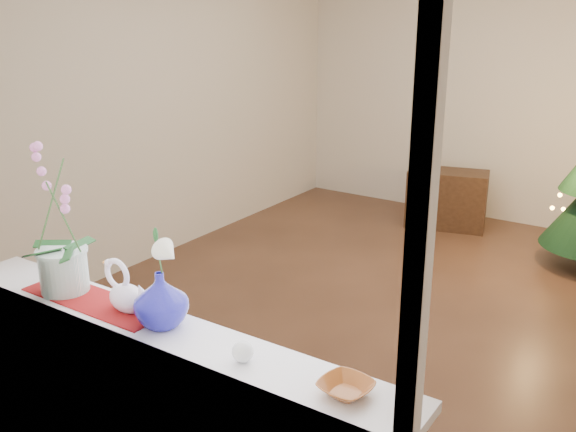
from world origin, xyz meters
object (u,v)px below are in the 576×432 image
at_px(blue_vase, 161,296).
at_px(side_table, 447,199).
at_px(paperweight, 243,352).
at_px(orchid_pot, 58,221).
at_px(swan, 127,288).
at_px(amber_dish, 346,389).

bearing_deg(blue_vase, side_table, 95.69).
xyz_separation_m(paperweight, side_table, (-0.85, 4.38, -0.67)).
xyz_separation_m(blue_vase, paperweight, (0.42, -0.04, -0.09)).
bearing_deg(paperweight, orchid_pot, 178.29).
height_order(orchid_pot, side_table, orchid_pot).
xyz_separation_m(swan, amber_dish, (1.02, -0.02, -0.08)).
relative_size(orchid_pot, swan, 2.67).
relative_size(swan, amber_dish, 1.67).
bearing_deg(orchid_pot, swan, 3.11).
distance_m(swan, paperweight, 0.63).
bearing_deg(side_table, orchid_pot, -106.15).
bearing_deg(amber_dish, blue_vase, 179.27).
distance_m(paperweight, side_table, 4.52).
relative_size(amber_dish, side_table, 0.19).
height_order(orchid_pot, paperweight, orchid_pot).
bearing_deg(orchid_pot, blue_vase, 0.79).
bearing_deg(blue_vase, paperweight, -5.07).
xyz_separation_m(orchid_pot, amber_dish, (1.38, -0.00, -0.30)).
xyz_separation_m(swan, paperweight, (0.62, -0.05, -0.06)).
xyz_separation_m(orchid_pot, side_table, (0.14, 4.35, -0.96)).
distance_m(orchid_pot, swan, 0.43).
relative_size(orchid_pot, amber_dish, 4.46).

